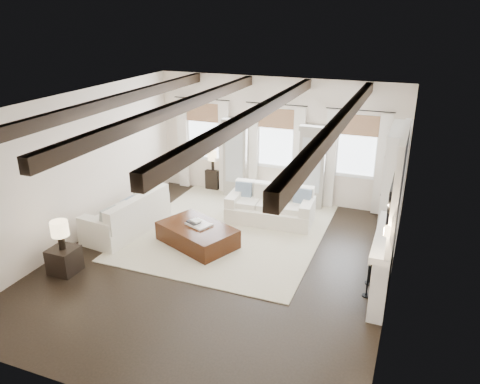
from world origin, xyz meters
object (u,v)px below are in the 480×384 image
at_px(sofa_back, 271,208).
at_px(side_table_front, 64,260).
at_px(ottoman, 197,235).
at_px(side_table_back, 214,179).
at_px(sofa_left, 129,217).

distance_m(sofa_back, side_table_front, 4.73).
bearing_deg(side_table_front, sofa_back, 50.93).
xyz_separation_m(ottoman, side_table_back, (-1.07, 3.24, 0.07)).
bearing_deg(sofa_left, ottoman, 0.15).
distance_m(sofa_left, ottoman, 1.72).
bearing_deg(side_table_front, sofa_left, 85.05).
bearing_deg(side_table_front, side_table_back, 81.19).
relative_size(ottoman, side_table_front, 3.25).
xyz_separation_m(sofa_left, side_table_front, (-0.17, -1.95, -0.12)).
height_order(sofa_left, side_table_front, sofa_left).
bearing_deg(sofa_back, ottoman, -122.66).
distance_m(sofa_back, ottoman, 2.05).
bearing_deg(ottoman, side_table_back, 131.67).
relative_size(sofa_back, side_table_back, 3.67).
height_order(sofa_left, side_table_back, sofa_left).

